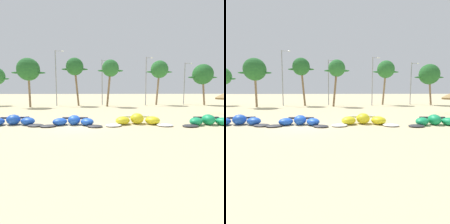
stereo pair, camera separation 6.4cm
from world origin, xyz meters
TOP-DOWN VIEW (x-y plane):
  - ground_plane at (0.00, 0.00)m, footprint 260.00×260.00m
  - kite_left at (-5.67, 1.19)m, footprint 5.72×2.92m
  - kite_left_of_center at (-0.43, 0.87)m, footprint 5.43×2.67m
  - kite_center at (5.14, 1.03)m, footprint 6.02×2.79m
  - kite_right_of_center at (11.23, 0.22)m, footprint 5.42×2.75m
  - palm_left at (-10.46, 19.13)m, footprint 5.77×3.85m
  - palm_left_of_gap at (-2.95, 22.21)m, footprint 4.94×3.29m
  - palm_center_left at (3.67, 19.93)m, footprint 4.56×3.04m
  - palm_center_right at (13.61, 23.35)m, footprint 5.20×3.46m
  - palm_right_of_gap at (22.15, 22.63)m, footprint 5.98×3.99m
  - lamppost_west at (-6.40, 22.32)m, footprint 1.75×0.24m
  - lamppost_west_center at (2.37, 23.18)m, footprint 2.01×0.24m
  - lamppost_east_center at (10.73, 22.04)m, footprint 1.43×0.24m
  - lamppost_east at (19.28, 24.17)m, footprint 1.71×0.24m

SIDE VIEW (x-z plane):
  - ground_plane at x=0.00m, z-range 0.00..0.00m
  - kite_left_of_center at x=-0.43m, z-range -0.10..0.74m
  - kite_left at x=-5.67m, z-range -0.10..0.78m
  - kite_right_of_center at x=11.23m, z-range -0.11..0.80m
  - kite_center at x=5.14m, z-range -0.11..0.84m
  - lamppost_east at x=19.28m, z-range 0.52..9.08m
  - lamppost_west_center at x=2.37m, z-range 0.56..9.40m
  - lamppost_east_center at x=10.73m, z-range 0.50..9.77m
  - lamppost_west at x=-6.40m, z-range 0.54..10.94m
  - palm_right_of_gap at x=22.15m, z-range 2.00..10.10m
  - palm_left at x=-10.46m, z-range 2.24..10.68m
  - palm_center_left at x=3.67m, z-range 2.57..10.98m
  - palm_center_right at x=13.61m, z-range 2.59..11.41m
  - palm_left_of_gap at x=-2.95m, z-range 2.76..11.79m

